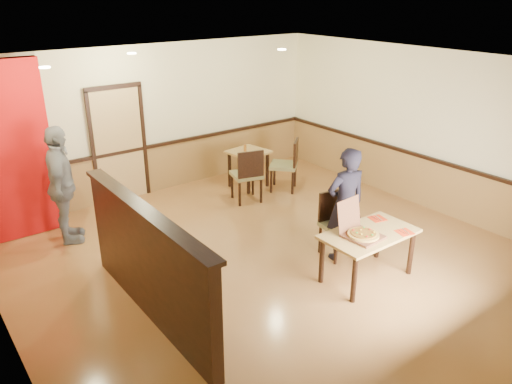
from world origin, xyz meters
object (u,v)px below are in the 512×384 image
at_px(side_chair_left, 248,173).
at_px(side_table, 248,159).
at_px(condiment, 245,148).
at_px(diner, 345,205).
at_px(passerby, 62,186).
at_px(side_chair_right, 288,163).
at_px(main_table, 369,240).
at_px(pizza_box, 360,232).
at_px(diner_chair, 337,221).

relative_size(side_chair_left, side_table, 1.30).
bearing_deg(condiment, diner, -99.21).
bearing_deg(passerby, side_chair_right, -75.96).
bearing_deg(side_chair_right, main_table, 26.24).
bearing_deg(pizza_box, diner_chair, 60.94).
relative_size(side_chair_right, condiment, 7.64).
height_order(passerby, condiment, passerby).
height_order(side_table, passerby, passerby).
distance_m(main_table, diner_chair, 0.77).
height_order(diner_chair, pizza_box, pizza_box).
xyz_separation_m(side_chair_right, passerby, (-4.14, 0.42, 0.37)).
distance_m(side_chair_left, side_chair_right, 0.97).
bearing_deg(condiment, side_chair_right, -48.60).
distance_m(main_table, side_chair_right, 3.37).
height_order(side_chair_right, diner, diner).
bearing_deg(diner, diner_chair, -82.41).
relative_size(diner, passerby, 0.91).
bearing_deg(pizza_box, side_chair_right, 61.48).
distance_m(diner, condiment, 3.22).
bearing_deg(passerby, diner_chair, -112.52).
distance_m(side_chair_right, passerby, 4.18).
height_order(side_chair_right, passerby, passerby).
xyz_separation_m(diner_chair, pizza_box, (-0.34, -0.75, 0.23)).
bearing_deg(pizza_box, condiment, 72.98).
distance_m(main_table, pizza_box, 0.25).
xyz_separation_m(diner_chair, side_table, (0.56, 3.00, 0.04)).
xyz_separation_m(side_chair_right, side_table, (-0.50, 0.61, 0.01)).
bearing_deg(diner_chair, condiment, 89.03).
relative_size(side_chair_left, side_chair_right, 1.01).
bearing_deg(diner, side_chair_left, -80.73).
xyz_separation_m(side_chair_left, pizza_box, (-0.44, -3.12, 0.19)).
bearing_deg(side_chair_left, side_chair_right, -163.69).
height_order(side_chair_left, diner, diner).
distance_m(side_chair_right, pizza_box, 3.45).
bearing_deg(condiment, passerby, -176.61).
height_order(diner_chair, diner, diner).
bearing_deg(main_table, side_table, 79.09).
xyz_separation_m(side_chair_right, diner, (-1.07, -2.54, 0.29)).
xyz_separation_m(diner_chair, side_chair_right, (1.06, 2.39, 0.03)).
relative_size(side_chair_left, diner, 0.61).
bearing_deg(main_table, side_chair_left, 85.38).
distance_m(main_table, diner, 0.67).
relative_size(side_chair_right, diner, 0.60).
bearing_deg(diner, passerby, -32.36).
xyz_separation_m(side_chair_left, side_table, (0.47, 0.62, 0.01)).
distance_m(side_table, condiment, 0.25).
distance_m(side_chair_right, side_table, 0.79).
height_order(side_chair_right, side_table, side_chair_right).
relative_size(diner_chair, condiment, 7.22).
height_order(main_table, diner_chair, diner_chair).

